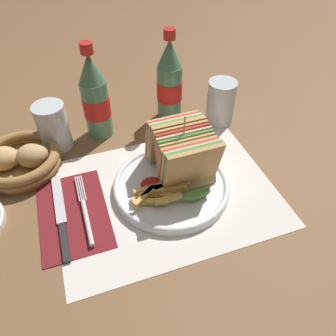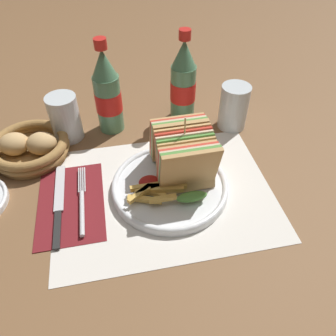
% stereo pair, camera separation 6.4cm
% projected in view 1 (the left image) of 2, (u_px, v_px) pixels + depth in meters
% --- Properties ---
extents(ground_plane, '(4.00, 4.00, 0.00)m').
position_uv_depth(ground_plane, '(183.00, 194.00, 0.65)').
color(ground_plane, brown).
extents(placemat, '(0.43, 0.33, 0.00)m').
position_uv_depth(placemat, '(166.00, 193.00, 0.65)').
color(placemat, silver).
rests_on(placemat, ground_plane).
extents(plate_main, '(0.23, 0.23, 0.02)m').
position_uv_depth(plate_main, '(171.00, 185.00, 0.65)').
color(plate_main, white).
rests_on(plate_main, ground_plane).
extents(club_sandwich, '(0.11, 0.17, 0.14)m').
position_uv_depth(club_sandwich, '(183.00, 154.00, 0.63)').
color(club_sandwich, tan).
rests_on(club_sandwich, plate_main).
extents(fries_pile, '(0.12, 0.05, 0.02)m').
position_uv_depth(fries_pile, '(158.00, 193.00, 0.61)').
color(fries_pile, gold).
rests_on(fries_pile, plate_main).
extents(ketchup_blob, '(0.04, 0.04, 0.01)m').
position_uv_depth(ketchup_blob, '(151.00, 184.00, 0.63)').
color(ketchup_blob, maroon).
rests_on(ketchup_blob, plate_main).
extents(napkin, '(0.13, 0.20, 0.00)m').
position_uv_depth(napkin, '(73.00, 213.00, 0.61)').
color(napkin, maroon).
rests_on(napkin, ground_plane).
extents(fork, '(0.02, 0.17, 0.01)m').
position_uv_depth(fork, '(86.00, 214.00, 0.60)').
color(fork, silver).
rests_on(fork, napkin).
extents(knife, '(0.02, 0.21, 0.00)m').
position_uv_depth(knife, '(61.00, 216.00, 0.60)').
color(knife, black).
rests_on(knife, napkin).
extents(coke_bottle_near, '(0.06, 0.06, 0.22)m').
position_uv_depth(coke_bottle_near, '(95.00, 99.00, 0.73)').
color(coke_bottle_near, '#4C7F5B').
rests_on(coke_bottle_near, ground_plane).
extents(coke_bottle_far, '(0.06, 0.06, 0.22)m').
position_uv_depth(coke_bottle_far, '(169.00, 83.00, 0.78)').
color(coke_bottle_far, '#4C7F5B').
rests_on(coke_bottle_far, ground_plane).
extents(glass_near, '(0.07, 0.07, 0.11)m').
position_uv_depth(glass_near, '(220.00, 105.00, 0.79)').
color(glass_near, silver).
rests_on(glass_near, ground_plane).
extents(glass_far, '(0.07, 0.07, 0.11)m').
position_uv_depth(glass_far, '(53.00, 127.00, 0.72)').
color(glass_far, silver).
rests_on(glass_far, ground_plane).
extents(bread_basket, '(0.17, 0.17, 0.06)m').
position_uv_depth(bread_basket, '(20.00, 160.00, 0.68)').
color(bread_basket, olive).
rests_on(bread_basket, ground_plane).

